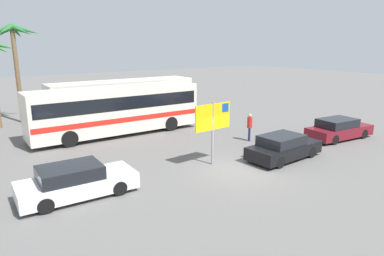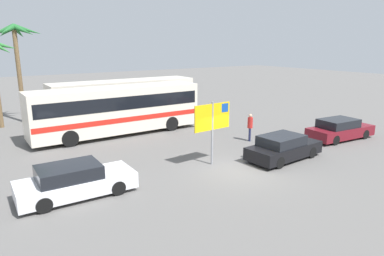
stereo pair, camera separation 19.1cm
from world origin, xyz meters
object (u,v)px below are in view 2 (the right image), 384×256
(car_black, at_px, (283,148))
(car_maroon, at_px, (340,129))
(bus_front_coach, at_px, (117,108))
(pedestrian_crossing_lot, at_px, (217,115))
(bus_rear_coach, at_px, (124,98))
(car_white, at_px, (75,181))
(ferry_sign, at_px, (213,119))
(pedestrian_by_bus, at_px, (250,125))

(car_black, bearing_deg, car_maroon, 3.21)
(bus_front_coach, height_order, pedestrian_crossing_lot, bus_front_coach)
(bus_rear_coach, xyz_separation_m, car_white, (-7.25, -11.84, -1.15))
(bus_front_coach, distance_m, ferry_sign, 8.45)
(bus_rear_coach, bearing_deg, car_white, -121.51)
(bus_rear_coach, distance_m, car_white, 13.93)
(bus_rear_coach, bearing_deg, ferry_sign, -92.06)
(car_black, xyz_separation_m, pedestrian_by_bus, (0.99, 3.58, 0.38))
(ferry_sign, bearing_deg, pedestrian_by_bus, 21.35)
(bus_rear_coach, bearing_deg, bus_front_coach, -119.80)
(ferry_sign, height_order, car_white, ferry_sign)
(pedestrian_by_bus, xyz_separation_m, pedestrian_crossing_lot, (0.36, 3.76, -0.02))
(bus_front_coach, xyz_separation_m, car_maroon, (11.21, -9.05, -1.15))
(car_maroon, xyz_separation_m, pedestrian_by_bus, (-5.03, 2.89, 0.38))
(ferry_sign, distance_m, pedestrian_by_bus, 5.17)
(bus_rear_coach, bearing_deg, pedestrian_crossing_lot, -53.47)
(bus_front_coach, relative_size, car_maroon, 2.41)
(pedestrian_by_bus, bearing_deg, car_white, 50.38)
(bus_front_coach, bearing_deg, car_black, -61.97)
(car_maroon, relative_size, pedestrian_by_bus, 2.70)
(bus_rear_coach, height_order, pedestrian_by_bus, bus_rear_coach)
(bus_front_coach, bearing_deg, car_maroon, -38.93)
(bus_front_coach, height_order, car_maroon, bus_front_coach)
(bus_rear_coach, relative_size, car_white, 2.46)
(pedestrian_by_bus, bearing_deg, car_maroon, -169.81)
(bus_rear_coach, distance_m, pedestrian_crossing_lot, 7.54)
(bus_front_coach, bearing_deg, bus_rear_coach, 60.20)
(pedestrian_by_bus, bearing_deg, ferry_sign, 65.15)
(bus_front_coach, xyz_separation_m, pedestrian_crossing_lot, (6.54, -2.40, -0.78))
(bus_rear_coach, xyz_separation_m, pedestrian_by_bus, (4.11, -9.78, -0.77))
(bus_front_coach, distance_m, car_black, 11.09)
(car_black, distance_m, pedestrian_by_bus, 3.74)
(car_maroon, relative_size, pedestrian_crossing_lot, 2.74)
(car_black, distance_m, pedestrian_crossing_lot, 7.47)
(car_black, xyz_separation_m, pedestrian_crossing_lot, (1.35, 7.34, 0.36))
(car_maroon, distance_m, car_white, 16.41)
(ferry_sign, relative_size, pedestrian_crossing_lot, 1.89)
(car_maroon, xyz_separation_m, car_black, (-6.02, -0.69, -0.00))
(car_white, bearing_deg, pedestrian_crossing_lot, 27.57)
(ferry_sign, bearing_deg, bus_rear_coach, 84.27)
(bus_rear_coach, xyz_separation_m, ferry_sign, (-0.43, -11.90, 0.54))
(ferry_sign, height_order, pedestrian_crossing_lot, ferry_sign)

